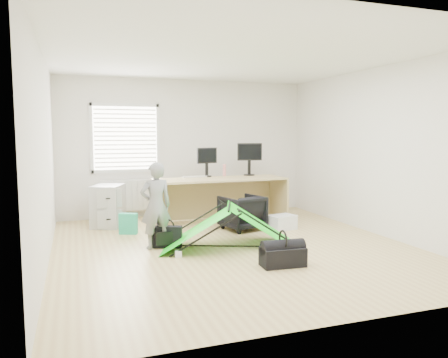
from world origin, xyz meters
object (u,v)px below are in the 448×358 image
object	(u,v)px
monitor_left	(207,166)
thermos	(224,170)
kite	(229,227)
monitor_right	(249,164)
laptop_bag	(167,237)
person	(156,206)
duffel_bag	(283,257)
office_chair	(242,212)
desk	(220,200)
storage_crate	(282,222)
filing_cabinet	(108,206)

from	to	relation	value
monitor_left	thermos	bearing A→B (deg)	-13.50
monitor_left	kite	size ratio (longest dim) A/B	0.22
monitor_right	kite	distance (m)	2.45
laptop_bag	person	bearing A→B (deg)	-164.61
monitor_right	duffel_bag	size ratio (longest dim) A/B	0.89
office_chair	person	bearing A→B (deg)	10.53
monitor_left	monitor_right	world-z (taller)	monitor_right
monitor_left	desk	bearing A→B (deg)	-81.60
monitor_right	office_chair	world-z (taller)	monitor_right
person	storage_crate	world-z (taller)	person
monitor_right	thermos	world-z (taller)	monitor_right
monitor_right	duffel_bag	world-z (taller)	monitor_right
desk	person	world-z (taller)	person
office_chair	kite	world-z (taller)	kite
monitor_left	laptop_bag	distance (m)	2.27
laptop_bag	office_chair	bearing A→B (deg)	48.48
filing_cabinet	kite	world-z (taller)	filing_cabinet
office_chair	kite	bearing A→B (deg)	45.39
kite	person	bearing A→B (deg)	-174.36
desk	storage_crate	size ratio (longest dim) A/B	5.50
monitor_right	person	bearing A→B (deg)	-133.15
monitor_left	monitor_right	xyz separation A→B (m)	(0.86, -0.01, 0.03)
duffel_bag	monitor_left	bearing A→B (deg)	94.30
office_chair	duffel_bag	size ratio (longest dim) A/B	1.20
filing_cabinet	storage_crate	world-z (taller)	filing_cabinet
desk	laptop_bag	size ratio (longest dim) A/B	5.77
monitor_right	storage_crate	distance (m)	1.54
thermos	person	xyz separation A→B (m)	(-1.64, -1.77, -0.32)
monitor_right	storage_crate	xyz separation A→B (m)	(0.11, -1.22, -0.93)
monitor_left	storage_crate	distance (m)	1.81
monitor_left	person	distance (m)	2.21
kite	laptop_bag	size ratio (longest dim) A/B	4.61
person	laptop_bag	world-z (taller)	person
thermos	duffel_bag	world-z (taller)	thermos
monitor_right	kite	size ratio (longest dim) A/B	0.25
kite	duffel_bag	xyz separation A→B (m)	(0.32, -1.08, -0.18)
storage_crate	person	bearing A→B (deg)	-166.93
kite	desk	bearing A→B (deg)	97.02
storage_crate	kite	bearing A→B (deg)	-147.23
duffel_bag	laptop_bag	bearing A→B (deg)	134.71
office_chair	kite	distance (m)	1.19
desk	monitor_left	distance (m)	0.72
desk	duffel_bag	distance (m)	2.79
thermos	monitor_left	bearing A→B (deg)	-177.80
monitor_right	laptop_bag	xyz separation A→B (m)	(-1.99, -1.76, -0.90)
kite	duffel_bag	distance (m)	1.14
monitor_left	laptop_bag	size ratio (longest dim) A/B	1.00
monitor_left	storage_crate	world-z (taller)	monitor_left
monitor_right	laptop_bag	size ratio (longest dim) A/B	1.15
thermos	storage_crate	bearing A→B (deg)	-63.58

